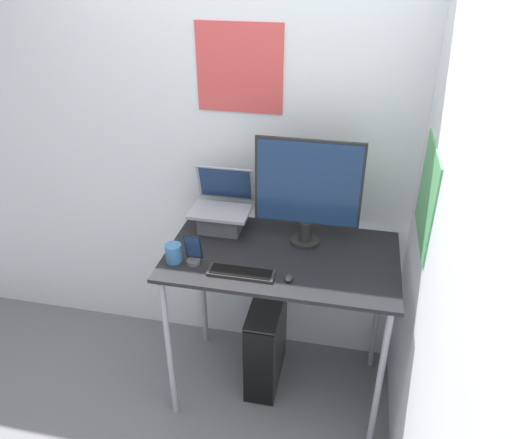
# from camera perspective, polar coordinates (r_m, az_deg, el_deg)

# --- Properties ---
(ground_plane) EXTENTS (12.00, 12.00, 0.00)m
(ground_plane) POSITION_cam_1_polar(r_m,az_deg,el_deg) (2.82, 1.28, -23.37)
(ground_plane) COLOR slate
(wall_back) EXTENTS (6.00, 0.06, 2.60)m
(wall_back) POSITION_cam_1_polar(r_m,az_deg,el_deg) (2.62, 4.69, 8.13)
(wall_back) COLOR silver
(wall_back) RESTS_ON ground_plane
(wall_side_right) EXTENTS (0.06, 6.00, 2.60)m
(wall_side_right) POSITION_cam_1_polar(r_m,az_deg,el_deg) (1.96, 20.63, -1.60)
(wall_side_right) COLOR silver
(wall_side_right) RESTS_ON ground_plane
(desk) EXTENTS (1.12, 0.66, 0.91)m
(desk) POSITION_cam_1_polar(r_m,az_deg,el_deg) (2.49, 2.93, -5.85)
(desk) COLOR black
(desk) RESTS_ON ground_plane
(laptop) EXTENTS (0.30, 0.25, 0.32)m
(laptop) POSITION_cam_1_polar(r_m,az_deg,el_deg) (2.60, -4.02, 0.66)
(laptop) COLOR #4C4C51
(laptop) RESTS_ON desk
(monitor) EXTENTS (0.51, 0.15, 0.55)m
(monitor) POSITION_cam_1_polar(r_m,az_deg,el_deg) (2.40, 5.92, 3.18)
(monitor) COLOR black
(monitor) RESTS_ON desk
(keyboard) EXTENTS (0.31, 0.09, 0.02)m
(keyboard) POSITION_cam_1_polar(r_m,az_deg,el_deg) (2.29, -1.72, -6.10)
(keyboard) COLOR black
(keyboard) RESTS_ON desk
(mouse) EXTENTS (0.04, 0.06, 0.03)m
(mouse) POSITION_cam_1_polar(r_m,az_deg,el_deg) (2.26, 3.76, -6.67)
(mouse) COLOR #262626
(mouse) RESTS_ON desk
(cell_phone) EXTENTS (0.08, 0.06, 0.15)m
(cell_phone) POSITION_cam_1_polar(r_m,az_deg,el_deg) (2.36, -7.19, -3.87)
(cell_phone) COLOR #4C4C51
(cell_phone) RESTS_ON desk
(computer_tower) EXTENTS (0.17, 0.44, 0.53)m
(computer_tower) POSITION_cam_1_polar(r_m,az_deg,el_deg) (2.90, 1.14, -13.82)
(computer_tower) COLOR black
(computer_tower) RESTS_ON ground_plane
(mug) EXTENTS (0.08, 0.08, 0.09)m
(mug) POSITION_cam_1_polar(r_m,az_deg,el_deg) (2.39, -9.39, -3.80)
(mug) COLOR #336699
(mug) RESTS_ON desk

